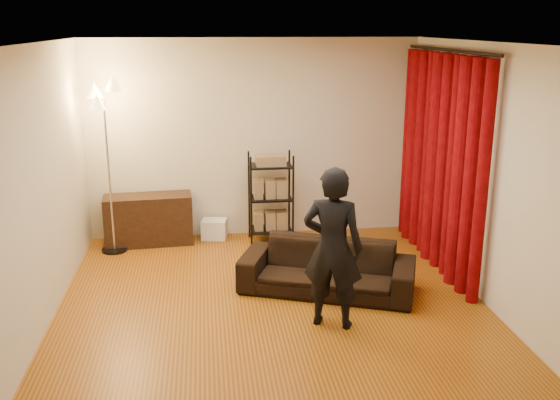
{
  "coord_description": "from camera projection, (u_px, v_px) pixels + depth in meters",
  "views": [
    {
      "loc": [
        -0.66,
        -5.91,
        2.88
      ],
      "look_at": [
        0.1,
        0.3,
        1.1
      ],
      "focal_mm": 40.0,
      "sensor_mm": 36.0,
      "label": 1
    }
  ],
  "objects": [
    {
      "name": "floor",
      "position": [
        274.0,
        309.0,
        6.51
      ],
      "size": [
        5.0,
        5.0,
        0.0
      ],
      "primitive_type": "plane",
      "color": "#925414",
      "rests_on": "ground"
    },
    {
      "name": "ceiling",
      "position": [
        273.0,
        43.0,
        5.77
      ],
      "size": [
        5.0,
        5.0,
        0.0
      ],
      "primitive_type": "plane",
      "rotation": [
        3.14,
        0.0,
        0.0
      ],
      "color": "white",
      "rests_on": "ground"
    },
    {
      "name": "wall_back",
      "position": [
        253.0,
        139.0,
        8.52
      ],
      "size": [
        5.0,
        0.0,
        5.0
      ],
      "primitive_type": "plane",
      "rotation": [
        1.57,
        0.0,
        0.0
      ],
      "color": "beige",
      "rests_on": "ground"
    },
    {
      "name": "wall_front",
      "position": [
        320.0,
        287.0,
        3.75
      ],
      "size": [
        5.0,
        0.0,
        5.0
      ],
      "primitive_type": "plane",
      "rotation": [
        -1.57,
        0.0,
        0.0
      ],
      "color": "beige",
      "rests_on": "ground"
    },
    {
      "name": "wall_left",
      "position": [
        37.0,
        191.0,
        5.87
      ],
      "size": [
        0.0,
        5.0,
        5.0
      ],
      "primitive_type": "plane",
      "rotation": [
        1.57,
        0.0,
        1.57
      ],
      "color": "beige",
      "rests_on": "ground"
    },
    {
      "name": "wall_right",
      "position": [
        491.0,
        178.0,
        6.4
      ],
      "size": [
        0.0,
        5.0,
        5.0
      ],
      "primitive_type": "plane",
      "rotation": [
        1.57,
        0.0,
        -1.57
      ],
      "color": "beige",
      "rests_on": "ground"
    },
    {
      "name": "curtain_rod",
      "position": [
        449.0,
        50.0,
        7.13
      ],
      "size": [
        0.04,
        2.65,
        0.04
      ],
      "primitive_type": "cylinder",
      "rotation": [
        1.57,
        0.0,
        0.0
      ],
      "color": "black",
      "rests_on": "wall_right"
    },
    {
      "name": "curtain",
      "position": [
        439.0,
        162.0,
        7.48
      ],
      "size": [
        0.22,
        2.65,
        2.55
      ],
      "primitive_type": null,
      "color": "#720509",
      "rests_on": "ground"
    },
    {
      "name": "sofa",
      "position": [
        327.0,
        268.0,
        6.88
      ],
      "size": [
        2.03,
        1.37,
        0.55
      ],
      "primitive_type": "imported",
      "rotation": [
        0.0,
        0.0,
        -0.37
      ],
      "color": "black",
      "rests_on": "ground"
    },
    {
      "name": "person",
      "position": [
        333.0,
        248.0,
        5.97
      ],
      "size": [
        0.69,
        0.58,
        1.6
      ],
      "primitive_type": "imported",
      "rotation": [
        0.0,
        0.0,
        2.75
      ],
      "color": "black",
      "rests_on": "ground"
    },
    {
      "name": "media_cabinet",
      "position": [
        149.0,
        220.0,
        8.37
      ],
      "size": [
        1.18,
        0.52,
        0.67
      ],
      "primitive_type": "cube",
      "rotation": [
        0.0,
        0.0,
        0.07
      ],
      "color": "#321E11",
      "rests_on": "ground"
    },
    {
      "name": "storage_boxes",
      "position": [
        214.0,
        229.0,
        8.6
      ],
      "size": [
        0.37,
        0.31,
        0.28
      ],
      "primitive_type": null,
      "rotation": [
        0.0,
        0.0,
        -0.14
      ],
      "color": "silver",
      "rests_on": "ground"
    },
    {
      "name": "wire_shelf",
      "position": [
        271.0,
        198.0,
        8.39
      ],
      "size": [
        0.61,
        0.47,
        1.22
      ],
      "primitive_type": null,
      "rotation": [
        0.0,
        0.0,
        -0.16
      ],
      "color": "black",
      "rests_on": "ground"
    },
    {
      "name": "floor_lamp",
      "position": [
        109.0,
        170.0,
        7.87
      ],
      "size": [
        0.51,
        0.51,
        2.19
      ],
      "primitive_type": null,
      "rotation": [
        0.0,
        0.0,
        -0.38
      ],
      "color": "silver",
      "rests_on": "ground"
    }
  ]
}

